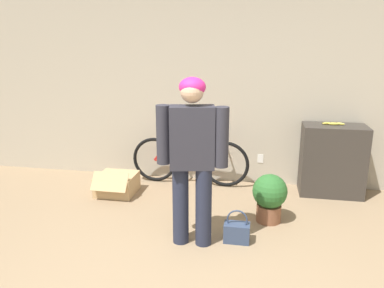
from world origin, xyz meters
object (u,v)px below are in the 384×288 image
handbag (237,232)px  cardboard_box (117,184)px  banana (333,124)px  bicycle (189,160)px  person (192,152)px  potted_plant (270,196)px

handbag → cardboard_box: 1.87m
banana → bicycle: bearing=-179.5°
banana → handbag: banana is taller
bicycle → banana: 1.92m
person → potted_plant: 1.15m
banana → potted_plant: 1.38m
cardboard_box → potted_plant: (1.93, -0.44, 0.17)m
bicycle → banana: bearing=1.8°
banana → potted_plant: bearing=-127.9°
banana → potted_plant: size_ratio=0.52×
person → banana: (1.50, 1.58, -0.01)m
person → potted_plant: size_ratio=3.00×
person → banana: bearing=34.9°
banana → cardboard_box: bearing=-168.9°
person → bicycle: bearing=90.2°
cardboard_box → potted_plant: bearing=-12.9°
person → cardboard_box: size_ratio=2.94×
potted_plant → person: bearing=-140.6°
banana → handbag: size_ratio=0.84×
person → banana: person is taller
bicycle → potted_plant: 1.43m
person → potted_plant: (0.74, 0.61, -0.63)m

